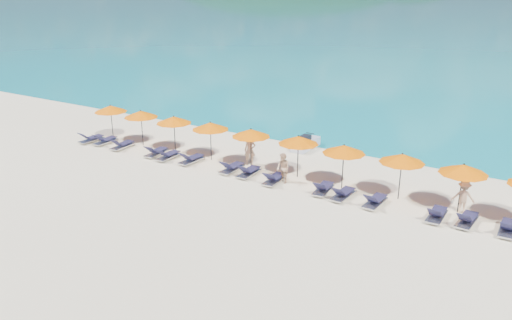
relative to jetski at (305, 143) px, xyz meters
The scene contains 31 objects.
ground 9.35m from the jetski, 87.67° to the right, with size 1400.00×1400.00×0.00m, color beige.
headland_main 610.61m from the jetski, 119.45° to the left, with size 374.00×242.00×126.50m.
headland_small 571.72m from the jetski, 105.20° to the left, with size 162.00×126.00×85.50m.
jetski is the anchor object (origin of this frame).
beachgoer_a 4.47m from the jetski, 107.40° to the right, with size 0.63×0.41×1.71m, color tan.
beachgoer_b 5.90m from the jetski, 74.54° to the right, with size 0.76×0.44×1.56m, color tan.
beachgoer_c 11.00m from the jetski, 24.55° to the right, with size 0.96×0.45×1.49m, color tan.
umbrella_0 12.74m from the jetski, 158.01° to the right, with size 2.10×2.10×2.28m.
umbrella_1 10.33m from the jetski, 152.31° to the right, with size 2.10×2.10×2.28m.
umbrella_2 8.10m from the jetski, 143.14° to the right, with size 2.10×2.10×2.28m.
umbrella_3 6.21m from the jetski, 127.89° to the right, with size 2.10×2.10×2.28m.
umbrella_4 5.07m from the jetski, 101.68° to the right, with size 2.10×2.10×2.28m.
umbrella_5 5.15m from the jetski, 68.19° to the right, with size 2.10×2.10×2.28m.
umbrella_6 6.67m from the jetski, 47.13° to the right, with size 2.10×2.10×2.28m.
umbrella_7 8.68m from the jetski, 32.56° to the right, with size 2.10×2.10×2.28m.
umbrella_8 11.00m from the jetski, 25.08° to the right, with size 2.10×2.10×2.28m.
lounger_0 13.71m from the jetski, 153.96° to the right, with size 0.70×1.73×0.66m.
lounger_1 12.67m from the jetski, 152.68° to the right, with size 0.66×1.71×0.66m.
lounger_2 11.30m from the jetski, 148.35° to the right, with size 0.74×1.74×0.66m.
lounger_3 9.03m from the jetski, 139.65° to the right, with size 0.78×1.75×0.66m.
lounger_4 8.36m from the jetski, 134.57° to the right, with size 0.67×1.72×0.66m.
lounger_5 7.19m from the jetski, 126.70° to the right, with size 0.72×1.73×0.66m.
lounger_6 5.93m from the jetski, 105.06° to the right, with size 0.63×1.70×0.66m.
lounger_7 5.78m from the jetski, 94.33° to the right, with size 0.66×1.72×0.66m.
lounger_8 6.07m from the jetski, 78.41° to the right, with size 0.71×1.73×0.66m.
lounger_9 6.96m from the jetski, 56.20° to the right, with size 0.76×1.75×0.66m.
lounger_10 7.71m from the jetski, 50.09° to the right, with size 0.74×1.74×0.66m.
lounger_11 8.79m from the jetski, 42.27° to the right, with size 0.73×1.74×0.66m.
lounger_12 10.94m from the jetski, 32.51° to the right, with size 0.62×1.70×0.66m.
lounger_13 11.89m from the jetski, 28.82° to the right, with size 0.76×1.74×0.66m.
lounger_14 13.25m from the jetski, 25.34° to the right, with size 0.64×1.71×0.66m.
Camera 1 is at (12.56, -17.09, 9.40)m, focal length 35.00 mm.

